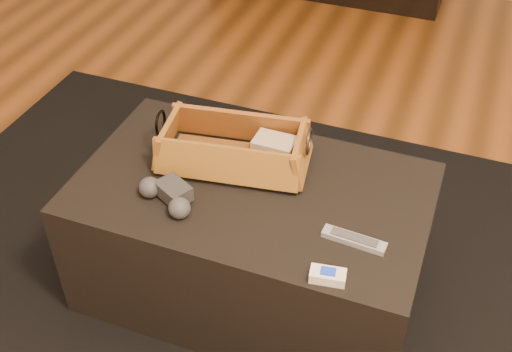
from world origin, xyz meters
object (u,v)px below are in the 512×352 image
(ottoman, at_px, (252,239))
(tv_remote, at_px, (225,158))
(silver_remote, at_px, (354,240))
(wicker_basket, at_px, (234,149))
(game_controller, at_px, (168,195))
(cream_gadget, at_px, (328,276))

(ottoman, distance_m, tv_remote, 0.27)
(ottoman, relative_size, silver_remote, 5.90)
(tv_remote, relative_size, wicker_basket, 0.49)
(tv_remote, height_order, silver_remote, tv_remote)
(wicker_basket, height_order, game_controller, wicker_basket)
(game_controller, relative_size, cream_gadget, 2.08)
(silver_remote, bearing_deg, ottoman, 161.03)
(tv_remote, height_order, game_controller, game_controller)
(game_controller, height_order, silver_remote, game_controller)
(tv_remote, bearing_deg, wicker_basket, 30.87)
(cream_gadget, bearing_deg, silver_remote, 78.93)
(tv_remote, bearing_deg, cream_gadget, -53.00)
(tv_remote, height_order, cream_gadget, tv_remote)
(silver_remote, height_order, cream_gadget, cream_gadget)
(tv_remote, distance_m, wicker_basket, 0.04)
(tv_remote, bearing_deg, game_controller, -126.09)
(ottoman, distance_m, cream_gadget, 0.45)
(game_controller, distance_m, cream_gadget, 0.49)
(cream_gadget, bearing_deg, game_controller, 167.05)
(tv_remote, xyz_separation_m, wicker_basket, (0.02, 0.02, 0.02))
(wicker_basket, relative_size, silver_remote, 2.74)
(wicker_basket, distance_m, cream_gadget, 0.51)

